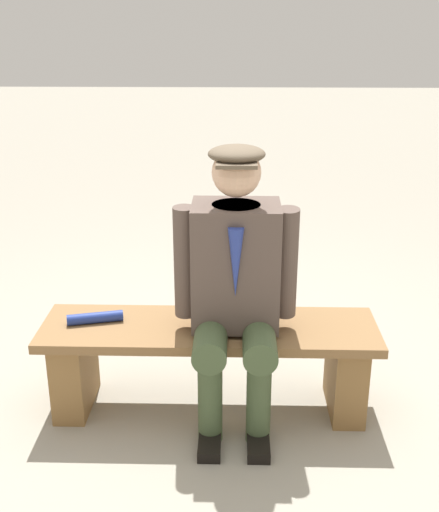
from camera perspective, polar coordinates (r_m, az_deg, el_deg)
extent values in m
plane|color=gray|center=(3.25, -0.88, -13.22)|extent=(30.00, 30.00, 0.00)
cube|color=brown|center=(3.03, -0.92, -6.58)|extent=(1.58, 0.44, 0.04)
cube|color=olive|center=(3.19, 11.16, -10.15)|extent=(0.15, 0.37, 0.40)
cube|color=olive|center=(3.23, -12.76, -9.78)|extent=(0.15, 0.37, 0.40)
cube|color=brown|center=(2.90, 1.44, -0.84)|extent=(0.39, 0.28, 0.57)
cylinder|color=#1E2338|center=(2.81, 1.49, 4.04)|extent=(0.22, 0.22, 0.06)
cone|color=navy|center=(2.74, 1.45, -0.62)|extent=(0.07, 0.07, 0.32)
sphere|color=#DBAD8C|center=(2.75, 1.52, 7.44)|extent=(0.21, 0.21, 0.21)
ellipsoid|color=brown|center=(2.73, 1.54, 9.07)|extent=(0.24, 0.24, 0.07)
cube|color=brown|center=(2.64, 1.53, 8.09)|extent=(0.17, 0.10, 0.02)
cylinder|color=#415233|center=(2.90, 3.53, -7.08)|extent=(0.15, 0.45, 0.15)
cylinder|color=#415233|center=(2.91, 3.51, -12.30)|extent=(0.11, 0.11, 0.46)
cube|color=black|center=(2.98, 3.46, -16.26)|extent=(0.10, 0.24, 0.05)
cylinder|color=brown|center=(2.86, 5.98, -0.67)|extent=(0.11, 0.16, 0.53)
cylinder|color=#415233|center=(2.90, -0.76, -7.04)|extent=(0.15, 0.45, 0.15)
cylinder|color=#415233|center=(2.91, -0.84, -12.26)|extent=(0.11, 0.11, 0.46)
cube|color=black|center=(2.98, -0.87, -16.22)|extent=(0.10, 0.24, 0.05)
cylinder|color=brown|center=(2.86, -3.09, -0.58)|extent=(0.11, 0.13, 0.52)
cylinder|color=navy|center=(3.10, -11.00, -5.41)|extent=(0.27, 0.11, 0.05)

